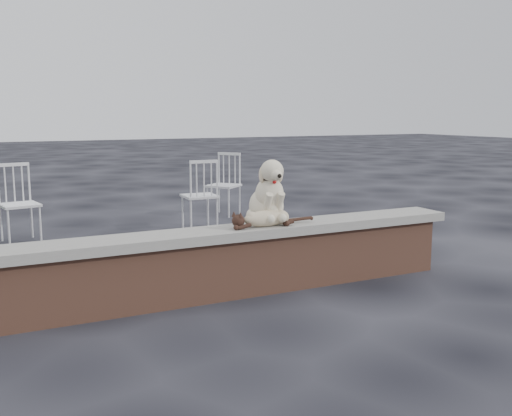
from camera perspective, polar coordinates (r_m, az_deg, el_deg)
name	(u,v)px	position (r m, az deg, el deg)	size (l,w,h in m)	color
ground	(126,311)	(4.80, -12.52, -9.70)	(60.00, 60.00, 0.00)	black
brick_wall	(125,280)	(4.72, -12.62, -6.83)	(6.00, 0.30, 0.50)	brown
capstone	(123,244)	(4.65, -12.75, -3.39)	(6.20, 0.40, 0.08)	slate
dog	(266,190)	(5.13, 1.01, 1.73)	(0.38, 0.50, 0.58)	beige
cat	(266,217)	(5.00, 0.98, -0.90)	(0.93, 0.22, 0.16)	#C1AF8A
chair_c	(200,195)	(7.80, -5.51, 1.31)	(0.56, 0.56, 0.94)	silver
chair_d	(224,184)	(8.90, -3.16, 2.31)	(0.56, 0.56, 0.94)	silver
chair_b	(19,203)	(7.56, -22.00, 0.42)	(0.56, 0.56, 0.94)	silver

